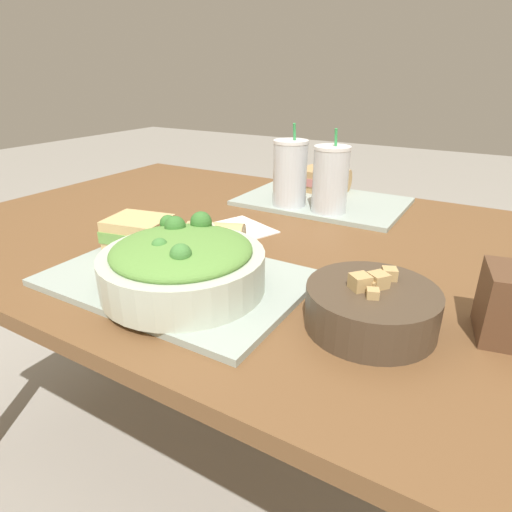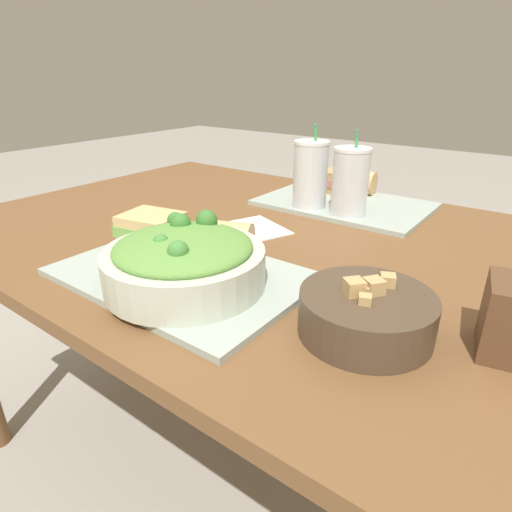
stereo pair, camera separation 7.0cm
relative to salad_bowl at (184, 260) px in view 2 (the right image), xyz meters
name	(u,v)px [view 2 (the right image)]	position (x,y,z in m)	size (l,w,h in m)	color
ground_plane	(261,455)	(-0.07, 0.31, -0.78)	(12.00, 12.00, 0.00)	gray
dining_table	(262,263)	(-0.07, 0.31, -0.14)	(1.50, 1.02, 0.72)	brown
tray_near	(182,275)	(-0.04, 0.03, -0.05)	(0.45, 0.30, 0.01)	#99A89E
tray_far	(344,204)	(-0.01, 0.63, -0.05)	(0.45, 0.30, 0.01)	#99A89E
salad_bowl	(184,260)	(0.00, 0.00, 0.00)	(0.27, 0.27, 0.11)	beige
soup_bowl	(366,312)	(0.30, 0.06, -0.02)	(0.19, 0.19, 0.09)	#473828
sandwich_near	(152,229)	(-0.20, 0.10, -0.01)	(0.14, 0.12, 0.06)	tan
baguette_near	(225,238)	(-0.03, 0.15, -0.01)	(0.13, 0.10, 0.07)	tan
sandwich_far	(343,182)	(-0.06, 0.72, -0.01)	(0.14, 0.13, 0.06)	tan
baguette_far	(361,182)	(-0.01, 0.74, -0.01)	(0.09, 0.07, 0.07)	tan
drink_cup_dark	(311,177)	(-0.06, 0.53, 0.03)	(0.09, 0.09, 0.22)	silver
drink_cup_red	(350,184)	(0.05, 0.53, 0.03)	(0.09, 0.09, 0.21)	silver
napkin_folded	(258,228)	(-0.09, 0.33, -0.06)	(0.18, 0.16, 0.00)	white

